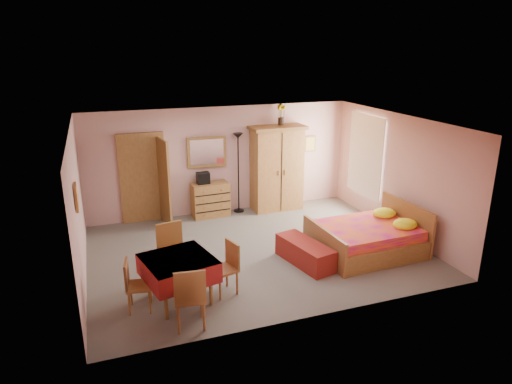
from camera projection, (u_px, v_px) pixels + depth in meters
name	position (u px, v px, depth m)	size (l,w,h in m)	color
floor	(256.00, 251.00, 9.23)	(6.50, 6.50, 0.00)	#67635B
ceiling	(256.00, 123.00, 8.43)	(6.50, 6.50, 0.00)	brown
wall_back	(222.00, 160.00, 11.07)	(6.50, 0.10, 2.60)	#C4938E
wall_front	(315.00, 239.00, 6.59)	(6.50, 0.10, 2.60)	#C4938E
wall_left	(78.00, 209.00, 7.79)	(0.10, 5.00, 2.60)	#C4938E
wall_right	(397.00, 174.00, 9.87)	(0.10, 5.00, 2.60)	#C4938E
doorway	(143.00, 179.00, 10.52)	(1.06, 0.12, 2.15)	#9E6B35
window	(366.00, 156.00, 10.89)	(0.08, 1.40, 1.95)	white
picture_left	(76.00, 197.00, 7.14)	(0.04, 0.32, 0.42)	orange
picture_back	(310.00, 144.00, 11.72)	(0.30, 0.04, 0.40)	#D8BF59
chest_of_drawers	(210.00, 200.00, 10.98)	(0.88, 0.44, 0.83)	olive
wall_mirror	(207.00, 152.00, 10.82)	(0.93, 0.05, 0.73)	white
stereo	(203.00, 178.00, 10.79)	(0.29, 0.22, 0.27)	black
floor_lamp	(238.00, 173.00, 11.12)	(0.25, 0.25, 1.98)	black
wardrobe	(277.00, 168.00, 11.31)	(1.35, 0.69, 2.12)	#AB723A
sunflower_vase	(281.00, 115.00, 11.01)	(0.20, 0.20, 0.51)	yellow
bed	(366.00, 231.00, 9.03)	(2.02, 1.59, 0.94)	#C1126C
bench	(305.00, 253.00, 8.64)	(0.48, 1.30, 0.43)	maroon
dining_table	(179.00, 280.00, 7.31)	(1.04, 1.04, 0.76)	maroon
chair_south	(190.00, 296.00, 6.63)	(0.45, 0.45, 0.99)	#A46837
chair_north	(174.00, 254.00, 7.90)	(0.47, 0.47, 1.04)	#A87138
chair_west	(139.00, 285.00, 7.07)	(0.38, 0.38, 0.84)	#A97139
chair_east	(223.00, 269.00, 7.53)	(0.40, 0.40, 0.89)	#955D32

